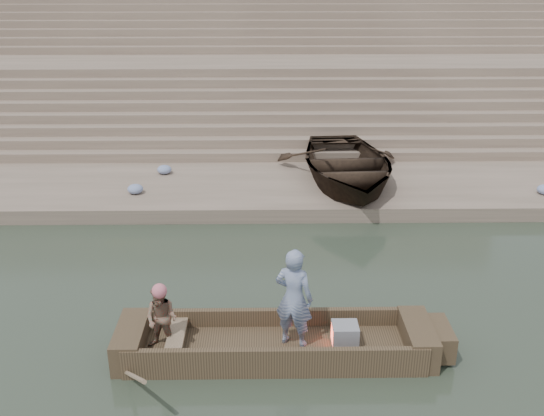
{
  "coord_description": "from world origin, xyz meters",
  "views": [
    {
      "loc": [
        2.27,
        -8.86,
        6.66
      ],
      "look_at": [
        2.46,
        3.73,
        1.4
      ],
      "focal_mm": 40.29,
      "sensor_mm": 36.0,
      "label": 1
    }
  ],
  "objects_px": {
    "television": "(344,334)",
    "standing_man": "(294,298)",
    "beached_rowboat": "(347,165)",
    "main_rowboat": "(275,350)",
    "rowing_man": "(162,319)"
  },
  "relations": [
    {
      "from": "main_rowboat",
      "to": "television",
      "type": "relative_size",
      "value": 10.87
    },
    {
      "from": "standing_man",
      "to": "beached_rowboat",
      "type": "relative_size",
      "value": 0.35
    },
    {
      "from": "rowing_man",
      "to": "television",
      "type": "bearing_deg",
      "value": 20.33
    },
    {
      "from": "rowing_man",
      "to": "television",
      "type": "distance_m",
      "value": 3.22
    },
    {
      "from": "television",
      "to": "standing_man",
      "type": "bearing_deg",
      "value": 177.96
    },
    {
      "from": "main_rowboat",
      "to": "beached_rowboat",
      "type": "height_order",
      "value": "beached_rowboat"
    },
    {
      "from": "main_rowboat",
      "to": "television",
      "type": "height_order",
      "value": "television"
    },
    {
      "from": "beached_rowboat",
      "to": "rowing_man",
      "type": "bearing_deg",
      "value": -121.34
    },
    {
      "from": "television",
      "to": "beached_rowboat",
      "type": "bearing_deg",
      "value": 82.58
    },
    {
      "from": "standing_man",
      "to": "television",
      "type": "relative_size",
      "value": 4.06
    },
    {
      "from": "beached_rowboat",
      "to": "main_rowboat",
      "type": "bearing_deg",
      "value": -109.33
    },
    {
      "from": "rowing_man",
      "to": "television",
      "type": "relative_size",
      "value": 2.66
    },
    {
      "from": "main_rowboat",
      "to": "standing_man",
      "type": "height_order",
      "value": "standing_man"
    },
    {
      "from": "standing_man",
      "to": "rowing_man",
      "type": "height_order",
      "value": "standing_man"
    },
    {
      "from": "standing_man",
      "to": "beached_rowboat",
      "type": "height_order",
      "value": "standing_man"
    }
  ]
}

